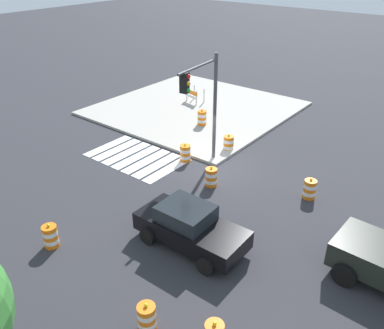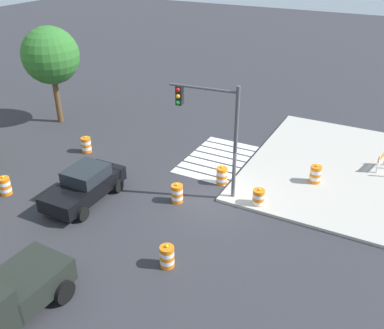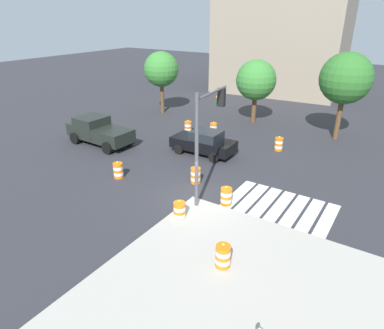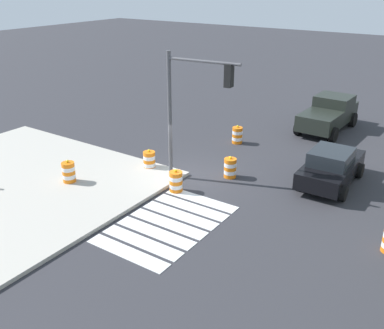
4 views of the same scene
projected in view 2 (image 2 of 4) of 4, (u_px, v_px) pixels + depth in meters
name	position (u px, v px, depth m)	size (l,w,h in m)	color
ground_plane	(216.00, 201.00, 20.48)	(120.00, 120.00, 0.00)	#2D2D33
sidewalk_corner	(366.00, 174.00, 22.66)	(12.00, 12.00, 0.15)	#ADA89E
crosswalk_stripes	(217.00, 159.00, 24.33)	(5.10, 3.20, 0.02)	silver
sports_car	(85.00, 185.00, 20.25)	(4.33, 2.20, 1.63)	black
traffic_barrel_near_corner	(258.00, 198.00, 19.89)	(0.56, 0.56, 1.02)	orange
traffic_barrel_crosswalk_end	(86.00, 145.00, 24.93)	(0.56, 0.56, 1.02)	orange
traffic_barrel_median_far	(177.00, 193.00, 20.26)	(0.56, 0.56, 1.02)	orange
traffic_barrel_far_curb	(222.00, 176.00, 21.76)	(0.56, 0.56, 1.02)	orange
traffic_barrel_lane_center	(167.00, 256.00, 16.31)	(0.56, 0.56, 1.02)	orange
traffic_barrel_opposite_curb	(5.00, 186.00, 20.87)	(0.56, 0.56, 1.02)	orange
traffic_barrel_on_sidewalk	(315.00, 174.00, 21.58)	(0.56, 0.56, 1.02)	orange
traffic_light_pole	(212.00, 120.00, 19.21)	(0.65, 3.28, 5.50)	#4C4C51
street_tree_streetside_mid	(51.00, 56.00, 27.07)	(3.63, 3.63, 6.33)	brown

